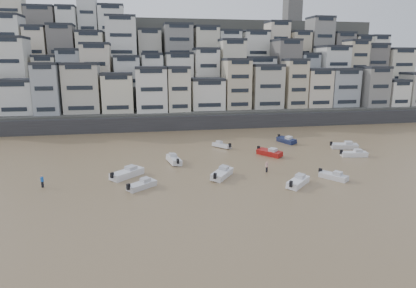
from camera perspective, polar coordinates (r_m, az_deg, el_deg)
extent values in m
plane|color=#91754E|center=(32.38, 4.07, -18.95)|extent=(400.00, 400.00, 0.00)
cube|color=#38383A|center=(94.45, -0.12, 3.41)|extent=(140.00, 3.00, 3.50)
cube|color=#4C4C47|center=(102.19, 1.91, 4.25)|extent=(140.00, 14.00, 4.00)
cube|color=#4C4C47|center=(113.46, 0.59, 6.62)|extent=(140.00, 14.00, 10.00)
cube|color=#4C4C47|center=(124.87, -0.51, 9.02)|extent=(140.00, 14.00, 18.00)
cube|color=#4C4C47|center=(136.49, -1.43, 11.01)|extent=(140.00, 16.00, 26.00)
cube|color=#4C4C47|center=(150.27, -2.33, 12.30)|extent=(140.00, 18.00, 32.00)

